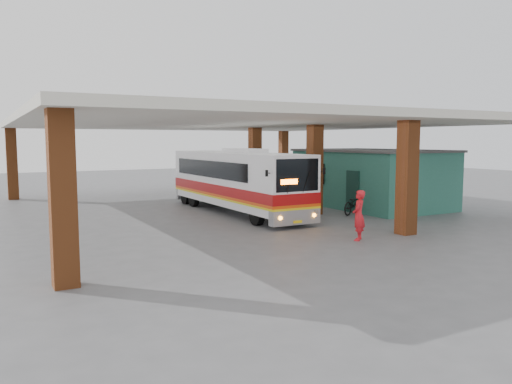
{
  "coord_description": "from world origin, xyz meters",
  "views": [
    {
      "loc": [
        -11.21,
        -16.76,
        3.58
      ],
      "look_at": [
        -1.92,
        0.0,
        1.61
      ],
      "focal_mm": 35.0,
      "sensor_mm": 36.0,
      "label": 1
    }
  ],
  "objects_px": {
    "motorcycle": "(354,203)",
    "pedestrian": "(359,215)",
    "coach_bus": "(236,181)",
    "red_chair": "(291,194)"
  },
  "relations": [
    {
      "from": "coach_bus",
      "to": "pedestrian",
      "type": "xyz_separation_m",
      "value": [
        0.72,
        -8.36,
        -0.69
      ]
    },
    {
      "from": "motorcycle",
      "to": "red_chair",
      "type": "height_order",
      "value": "motorcycle"
    },
    {
      "from": "red_chair",
      "to": "motorcycle",
      "type": "bearing_deg",
      "value": -70.47
    },
    {
      "from": "motorcycle",
      "to": "pedestrian",
      "type": "relative_size",
      "value": 1.11
    },
    {
      "from": "coach_bus",
      "to": "red_chair",
      "type": "height_order",
      "value": "coach_bus"
    },
    {
      "from": "motorcycle",
      "to": "pedestrian",
      "type": "bearing_deg",
      "value": 117.59
    },
    {
      "from": "pedestrian",
      "to": "red_chair",
      "type": "relative_size",
      "value": 2.33
    },
    {
      "from": "coach_bus",
      "to": "red_chair",
      "type": "relative_size",
      "value": 14.18
    },
    {
      "from": "coach_bus",
      "to": "pedestrian",
      "type": "height_order",
      "value": "coach_bus"
    },
    {
      "from": "coach_bus",
      "to": "red_chair",
      "type": "xyz_separation_m",
      "value": [
        5.17,
        2.99,
        -1.24
      ]
    }
  ]
}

